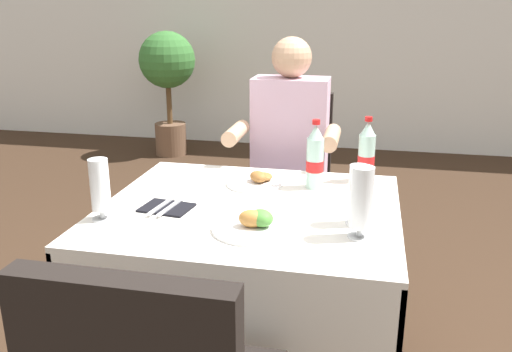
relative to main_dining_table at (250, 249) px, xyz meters
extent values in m
cube|color=white|center=(0.00, 0.00, 0.16)|extent=(1.04, 0.91, 0.02)
cube|color=white|center=(0.00, -0.45, -0.01)|extent=(1.04, 0.02, 0.32)
cube|color=white|center=(0.00, 0.45, -0.01)|extent=(1.04, 0.02, 0.32)
cube|color=white|center=(-0.51, 0.00, -0.01)|extent=(0.02, 0.91, 0.32)
cube|color=white|center=(0.51, 0.00, -0.01)|extent=(0.02, 0.91, 0.32)
cube|color=#472D1E|center=(-0.46, -0.40, -0.20)|extent=(0.07, 0.07, 0.70)
cube|color=#472D1E|center=(-0.46, 0.40, -0.20)|extent=(0.07, 0.07, 0.70)
cube|color=#472D1E|center=(0.46, 0.40, -0.20)|extent=(0.07, 0.07, 0.70)
cube|color=black|center=(0.00, 0.76, -0.06)|extent=(0.44, 0.44, 0.08)
cube|color=black|center=(0.00, 1.01, 0.20)|extent=(0.42, 0.06, 0.44)
cube|color=black|center=(-0.17, 0.59, -0.33)|extent=(0.04, 0.04, 0.45)
cube|color=black|center=(0.17, 0.59, -0.33)|extent=(0.04, 0.04, 0.45)
cube|color=black|center=(-0.17, 0.93, -0.33)|extent=(0.04, 0.04, 0.45)
cube|color=black|center=(0.17, 0.93, -0.33)|extent=(0.04, 0.04, 0.45)
cylinder|color=#282D42|center=(-0.06, 0.55, -0.33)|extent=(0.10, 0.10, 0.45)
cylinder|color=#282D42|center=(0.10, 0.55, -0.33)|extent=(0.10, 0.10, 0.45)
cube|color=#282D42|center=(0.02, 0.72, -0.04)|extent=(0.34, 0.36, 0.12)
cube|color=silver|center=(0.02, 0.80, 0.27)|extent=(0.36, 0.20, 0.50)
sphere|color=tan|center=(0.02, 0.80, 0.61)|extent=(0.19, 0.19, 0.19)
cylinder|color=tan|center=(-0.19, 0.57, 0.29)|extent=(0.07, 0.26, 0.07)
cylinder|color=tan|center=(0.24, 0.57, 0.29)|extent=(0.07, 0.26, 0.07)
cylinder|color=white|center=(0.05, -0.21, 0.17)|extent=(0.25, 0.25, 0.01)
ellipsoid|color=#B77A38|center=(0.05, -0.21, 0.21)|extent=(0.08, 0.06, 0.06)
ellipsoid|color=#4C8E38|center=(0.08, -0.20, 0.21)|extent=(0.11, 0.11, 0.06)
cylinder|color=white|center=(-0.03, 0.23, 0.17)|extent=(0.22, 0.22, 0.01)
ellipsoid|color=#99602D|center=(-0.02, 0.23, 0.20)|extent=(0.10, 0.10, 0.04)
ellipsoid|color=#99602D|center=(0.00, 0.26, 0.19)|extent=(0.09, 0.10, 0.03)
cylinder|color=white|center=(0.37, -0.08, 0.17)|extent=(0.07, 0.07, 0.01)
cylinder|color=white|center=(0.37, -0.08, 0.19)|extent=(0.02, 0.02, 0.03)
cylinder|color=white|center=(0.37, -0.08, 0.29)|extent=(0.06, 0.06, 0.16)
cylinder|color=gold|center=(0.37, -0.08, 0.25)|extent=(0.06, 0.06, 0.10)
cylinder|color=white|center=(-0.45, -0.22, 0.17)|extent=(0.07, 0.07, 0.01)
cylinder|color=white|center=(-0.45, -0.22, 0.19)|extent=(0.02, 0.02, 0.03)
cylinder|color=white|center=(-0.45, -0.22, 0.29)|extent=(0.06, 0.06, 0.17)
cylinder|color=#C68928|center=(-0.45, -0.22, 0.25)|extent=(0.06, 0.06, 0.09)
cylinder|color=white|center=(0.39, -0.19, 0.17)|extent=(0.07, 0.07, 0.01)
cylinder|color=white|center=(0.39, -0.19, 0.19)|extent=(0.02, 0.02, 0.03)
cylinder|color=white|center=(0.39, -0.19, 0.30)|extent=(0.07, 0.07, 0.19)
cylinder|color=black|center=(0.39, -0.19, 0.26)|extent=(0.06, 0.06, 0.11)
cylinder|color=silver|center=(0.39, 0.37, 0.26)|extent=(0.07, 0.07, 0.19)
cylinder|color=red|center=(0.39, 0.37, 0.25)|extent=(0.07, 0.07, 0.04)
cone|color=silver|center=(0.39, 0.37, 0.39)|extent=(0.06, 0.06, 0.05)
cylinder|color=red|center=(0.39, 0.37, 0.42)|extent=(0.03, 0.03, 0.02)
cylinder|color=silver|center=(0.20, 0.25, 0.27)|extent=(0.07, 0.07, 0.20)
cylinder|color=red|center=(0.20, 0.25, 0.26)|extent=(0.07, 0.07, 0.04)
cone|color=silver|center=(0.20, 0.25, 0.39)|extent=(0.06, 0.06, 0.05)
cylinder|color=red|center=(0.20, 0.25, 0.43)|extent=(0.03, 0.03, 0.02)
cube|color=black|center=(-0.28, -0.09, 0.17)|extent=(0.19, 0.15, 0.01)
cube|color=silver|center=(-0.30, -0.09, 0.18)|extent=(0.04, 0.19, 0.01)
cube|color=silver|center=(-0.26, -0.09, 0.18)|extent=(0.04, 0.19, 0.01)
cylinder|color=brown|center=(-1.47, 3.05, -0.40)|extent=(0.30, 0.30, 0.30)
cylinder|color=brown|center=(-1.47, 3.05, -0.05)|extent=(0.05, 0.05, 0.39)
sphere|color=#387533|center=(-1.47, 3.05, 0.35)|extent=(0.52, 0.52, 0.52)
camera|label=1|loc=(0.39, -1.74, 0.85)|focal=37.74mm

